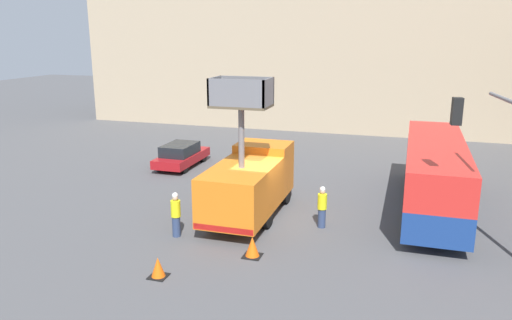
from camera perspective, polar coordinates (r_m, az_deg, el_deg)
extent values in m
plane|color=#4C4C4F|center=(21.55, 1.37, -6.79)|extent=(120.00, 120.00, 0.00)
cube|color=tan|center=(44.13, 10.59, 15.24)|extent=(44.00, 10.00, 17.21)
cube|color=orange|center=(23.34, 0.89, -0.84)|extent=(2.45, 1.90, 2.32)
cube|color=orange|center=(20.50, -1.63, -3.53)|extent=(2.45, 4.43, 1.97)
cube|color=red|center=(18.88, -3.77, -7.87)|extent=(2.40, 0.10, 0.24)
cylinder|color=black|center=(23.97, -1.59, -3.19)|extent=(0.30, 1.10, 1.10)
cylinder|color=black|center=(23.39, 3.41, -3.66)|extent=(0.30, 1.10, 1.10)
cylinder|color=black|center=(21.16, -4.38, -5.65)|extent=(0.30, 1.10, 1.10)
cylinder|color=black|center=(20.50, 1.25, -6.28)|extent=(0.30, 1.10, 1.10)
cylinder|color=slate|center=(19.93, -1.68, 2.55)|extent=(0.24, 0.24, 2.47)
cube|color=brown|center=(19.71, -1.70, 6.20)|extent=(2.29, 1.42, 0.10)
cube|color=slate|center=(20.02, -4.73, 7.94)|extent=(0.08, 1.42, 1.05)
cube|color=slate|center=(19.30, 1.41, 7.75)|extent=(0.08, 1.42, 1.05)
cube|color=slate|center=(20.26, -1.09, 8.07)|extent=(2.29, 0.08, 1.05)
cube|color=slate|center=(19.00, -2.38, 7.64)|extent=(2.29, 0.08, 1.05)
cube|color=navy|center=(23.83, 19.57, -2.93)|extent=(2.45, 10.97, 1.19)
cube|color=red|center=(23.49, 19.84, 0.15)|extent=(2.45, 10.97, 1.46)
cube|color=black|center=(23.54, 19.79, -0.36)|extent=(2.47, 10.53, 0.64)
cylinder|color=black|center=(27.21, 17.03, -1.76)|extent=(0.30, 1.02, 1.02)
cylinder|color=black|center=(27.31, 21.52, -2.09)|extent=(0.30, 1.02, 1.02)
cylinder|color=black|center=(20.74, 16.74, -6.79)|extent=(0.30, 1.02, 1.02)
cylinder|color=black|center=(20.86, 22.67, -7.19)|extent=(0.30, 1.02, 1.02)
cylinder|color=slate|center=(17.91, 26.40, 6.32)|extent=(0.51, 2.73, 0.13)
cube|color=black|center=(17.62, 21.98, 5.18)|extent=(0.36, 0.36, 0.90)
sphere|color=red|center=(17.58, 22.05, 5.98)|extent=(0.20, 0.20, 0.20)
cylinder|color=navy|center=(19.95, -9.09, -7.49)|extent=(0.32, 0.32, 0.82)
cylinder|color=yellow|center=(19.69, -9.17, -5.50)|extent=(0.38, 0.38, 0.65)
sphere|color=tan|center=(19.55, -9.23, -4.30)|extent=(0.22, 0.22, 0.22)
sphere|color=white|center=(19.52, -9.24, -4.02)|extent=(0.23, 0.23, 0.23)
cylinder|color=navy|center=(20.76, 7.52, -6.58)|extent=(0.32, 0.32, 0.80)
cylinder|color=yellow|center=(20.51, 7.58, -4.72)|extent=(0.38, 0.38, 0.63)
sphere|color=tan|center=(20.38, 7.62, -3.59)|extent=(0.22, 0.22, 0.22)
sphere|color=white|center=(20.35, 7.63, -3.33)|extent=(0.23, 0.23, 0.23)
cube|color=black|center=(17.11, -11.08, -12.91)|extent=(0.60, 0.60, 0.03)
cone|color=#F25B0F|center=(16.97, -11.13, -11.93)|extent=(0.48, 0.48, 0.68)
cube|color=black|center=(18.19, -0.42, -10.91)|extent=(0.65, 0.65, 0.03)
cone|color=#F25B0F|center=(18.04, -0.42, -9.88)|extent=(0.52, 0.52, 0.75)
cube|color=maroon|center=(30.07, -8.48, 0.26)|extent=(1.84, 4.34, 0.50)
cube|color=black|center=(29.75, -8.70, 1.22)|extent=(1.61, 2.39, 0.63)
cylinder|color=black|center=(31.64, -8.71, 0.58)|extent=(0.22, 0.64, 0.64)
cylinder|color=black|center=(30.98, -6.06, 0.37)|extent=(0.22, 0.64, 0.64)
cylinder|color=black|center=(29.32, -11.00, -0.62)|extent=(0.22, 0.64, 0.64)
cylinder|color=black|center=(28.62, -8.19, -0.87)|extent=(0.22, 0.64, 0.64)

